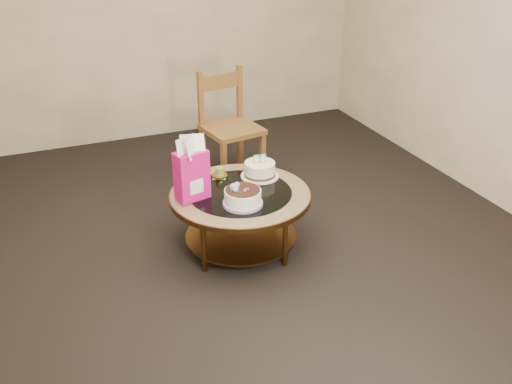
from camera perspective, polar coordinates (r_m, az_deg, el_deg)
name	(u,v)px	position (r m, az deg, el deg)	size (l,w,h in m)	color
ground	(241,246)	(4.29, -1.51, -5.45)	(5.00, 5.00, 0.00)	black
room_walls	(238,38)	(3.70, -1.81, 15.12)	(4.52, 5.02, 2.61)	beige
coffee_table	(240,202)	(4.10, -1.58, -0.99)	(1.02, 1.02, 0.46)	brown
decorated_cake	(243,198)	(3.87, -1.36, -0.58)	(0.27, 0.27, 0.16)	#A98BC4
cream_cake	(260,170)	(4.27, 0.38, 2.23)	(0.29, 0.29, 0.18)	white
gift_bag	(191,169)	(3.91, -6.48, 2.31)	(0.25, 0.20, 0.45)	#E5157A
pillar_candle	(220,174)	(4.28, -3.67, 1.84)	(0.13, 0.13, 0.09)	#C5BA51
dining_chair	(230,126)	(5.14, -2.66, 6.56)	(0.53, 0.53, 1.00)	brown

